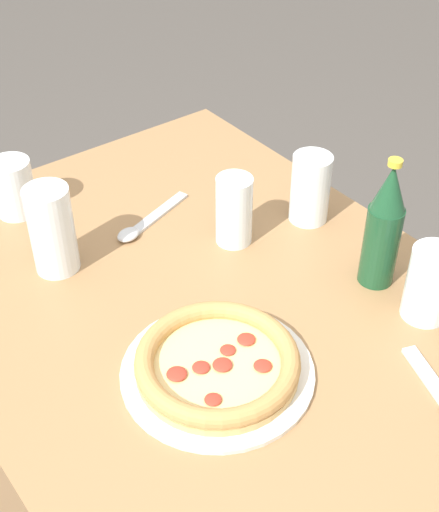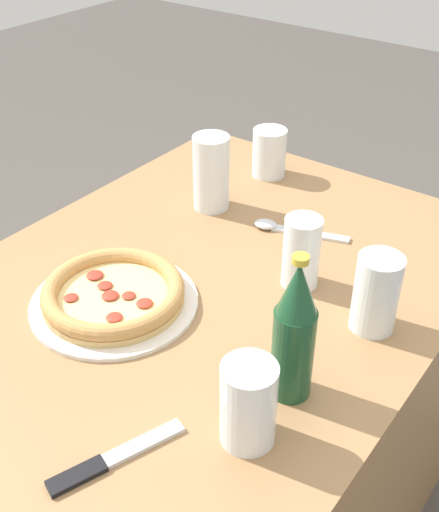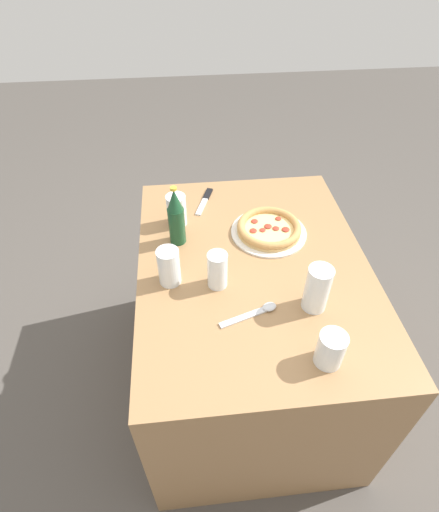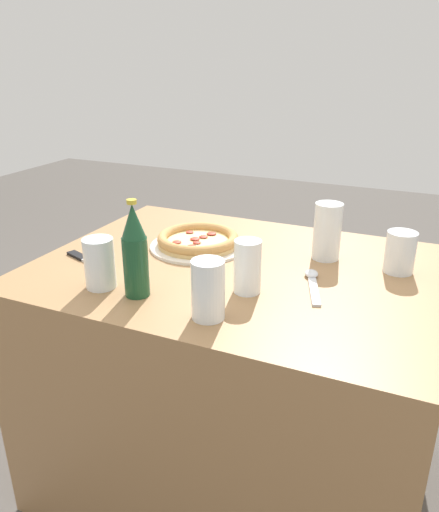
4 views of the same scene
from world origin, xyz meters
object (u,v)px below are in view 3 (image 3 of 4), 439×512
(glass_lemonade, at_px, (177,211))
(spoon, at_px, (258,311))
(glass_mango_juice, at_px, (330,350))
(glass_water, at_px, (169,267))
(glass_orange_juice, at_px, (317,291))
(glass_iced_tea, at_px, (217,272))
(beer_bottle, at_px, (176,217))
(knife, at_px, (205,200))
(pizza_salami, at_px, (269,229))

(glass_lemonade, bearing_deg, spoon, 26.53)
(glass_mango_juice, relative_size, glass_water, 0.83)
(glass_mango_juice, distance_m, glass_orange_juice, 0.20)
(glass_iced_tea, bearing_deg, glass_orange_juice, 66.86)
(beer_bottle, distance_m, knife, 0.29)
(glass_mango_juice, relative_size, glass_lemonade, 0.88)
(glass_lemonade, bearing_deg, glass_iced_tea, 19.82)
(pizza_salami, relative_size, beer_bottle, 1.21)
(glass_lemonade, bearing_deg, glass_mango_juice, 30.98)
(glass_mango_juice, xyz_separation_m, beer_bottle, (-0.55, -0.40, 0.06))
(glass_iced_tea, xyz_separation_m, knife, (-0.47, -0.00, -0.06))
(glass_iced_tea, height_order, glass_mango_juice, glass_iced_tea)
(glass_iced_tea, distance_m, glass_water, 0.16)
(pizza_salami, height_order, glass_iced_tea, glass_iced_tea)
(glass_orange_juice, bearing_deg, pizza_salami, -169.08)
(glass_orange_juice, distance_m, glass_water, 0.47)
(glass_mango_juice, xyz_separation_m, glass_lemonade, (-0.66, -0.40, 0.01))
(glass_orange_juice, bearing_deg, spoon, -87.15)
(beer_bottle, xyz_separation_m, knife, (-0.24, 0.12, -0.11))
(spoon, bearing_deg, pizza_salami, 164.12)
(glass_orange_juice, distance_m, knife, 0.67)
(pizza_salami, bearing_deg, glass_lemonade, -105.86)
(pizza_salami, xyz_separation_m, beer_bottle, (0.01, -0.34, 0.09))
(spoon, bearing_deg, beer_bottle, -147.10)
(pizza_salami, bearing_deg, glass_mango_juice, 5.52)
(knife, bearing_deg, spoon, 10.96)
(knife, bearing_deg, glass_water, -18.64)
(glass_mango_juice, bearing_deg, glass_lemonade, -149.02)
(glass_mango_juice, relative_size, glass_orange_juice, 0.69)
(pizza_salami, distance_m, glass_water, 0.43)
(pizza_salami, xyz_separation_m, glass_orange_juice, (0.36, 0.07, 0.05))
(glass_orange_juice, xyz_separation_m, spoon, (0.01, -0.18, -0.06))
(pizza_salami, height_order, glass_orange_juice, glass_orange_juice)
(glass_iced_tea, relative_size, glass_orange_juice, 0.82)
(glass_orange_juice, relative_size, spoon, 0.83)
(glass_orange_juice, bearing_deg, glass_mango_juice, -4.67)
(glass_iced_tea, distance_m, glass_lemonade, 0.36)
(knife, bearing_deg, pizza_salami, 43.72)
(glass_water, bearing_deg, glass_mango_juice, 50.60)
(beer_bottle, bearing_deg, spoon, 32.90)
(beer_bottle, height_order, knife, beer_bottle)
(glass_lemonade, xyz_separation_m, beer_bottle, (0.11, -0.00, 0.05))
(pizza_salami, bearing_deg, beer_bottle, -88.53)
(glass_iced_tea, relative_size, spoon, 0.69)
(pizza_salami, height_order, glass_mango_juice, glass_mango_juice)
(pizza_salami, bearing_deg, glass_orange_juice, 10.92)
(beer_bottle, bearing_deg, knife, 154.03)
(glass_lemonade, xyz_separation_m, spoon, (0.47, 0.23, -0.05))
(glass_iced_tea, xyz_separation_m, beer_bottle, (-0.23, -0.12, 0.05))
(pizza_salami, height_order, knife, pizza_salami)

